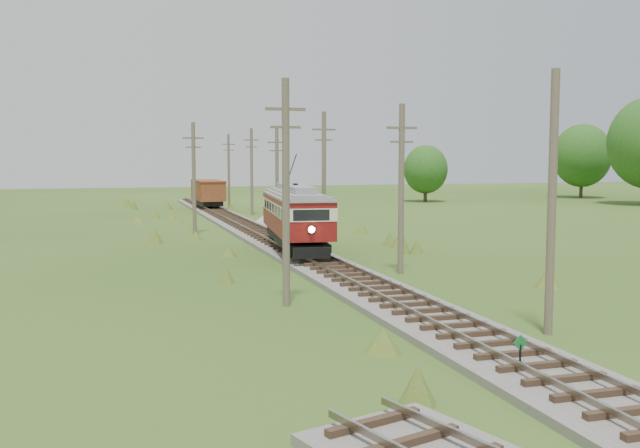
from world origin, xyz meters
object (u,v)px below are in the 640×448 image
object	(u,v)px
switch_marker	(520,350)
gravel_pile	(271,218)
streetcar	(295,212)
gondola	(208,192)

from	to	relation	value
switch_marker	gravel_pile	bearing A→B (deg)	86.00
streetcar	gravel_pile	distance (m)	20.07
gondola	gravel_pile	distance (m)	19.14
switch_marker	gravel_pile	size ratio (longest dim) A/B	0.31
streetcar	gravel_pile	bearing A→B (deg)	88.31
streetcar	gondola	size ratio (longest dim) A/B	1.45
switch_marker	gondola	distance (m)	63.59
gravel_pile	switch_marker	bearing A→B (deg)	-94.00
switch_marker	gondola	xyz separation A→B (m)	(0.20, 63.58, 1.45)
gondola	gravel_pile	bearing A→B (deg)	-81.92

